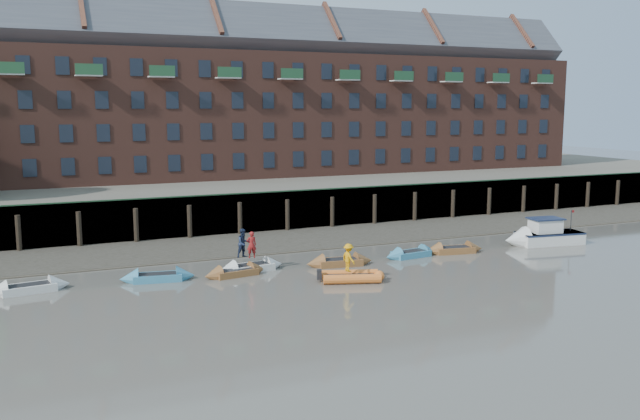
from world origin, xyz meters
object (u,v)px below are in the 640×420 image
person_rower_a (252,245)px  person_rib_crew (349,258)px  person_rower_b (243,243)px  rowboat_3 (251,268)px  motor_launch (538,236)px  rowboat_5 (411,254)px  rowboat_4 (340,262)px  rowboat_1 (158,277)px  rowboat_2 (236,272)px  rowboat_6 (454,250)px  rib_tender (354,276)px  rowboat_0 (29,288)px

person_rower_a → person_rib_crew: bearing=139.5°
person_rower_a → person_rower_b: (-0.41, 0.33, 0.07)m
rowboat_3 → motor_launch: size_ratio=0.71×
rowboat_5 → person_rower_a: person_rower_a is taller
rowboat_4 → rowboat_1: bearing=-176.3°
rowboat_4 → person_rib_crew: size_ratio=2.75×
person_rib_crew → rowboat_1: bearing=58.3°
rowboat_4 → person_rib_crew: 4.09m
rowboat_2 → person_rib_crew: person_rib_crew is taller
rowboat_6 → person_rower_a: person_rower_a is taller
rowboat_2 → rowboat_4: rowboat_4 is taller
rowboat_2 → rowboat_3: bearing=22.4°
person_rower_b → rowboat_1: bearing=168.1°
rowboat_6 → person_rib_crew: size_ratio=2.70×
rib_tender → person_rib_crew: person_rib_crew is taller
rowboat_2 → person_rower_b: size_ratio=2.31×
rib_tender → person_rower_b: 7.26m
rowboat_2 → rib_tender: 7.13m
rowboat_1 → person_rower_b: size_ratio=2.47×
rowboat_1 → rowboat_4: rowboat_4 is taller
rowboat_6 → person_rower_a: 14.59m
rowboat_2 → motor_launch: bearing=-9.1°
rowboat_3 → rowboat_6: size_ratio=1.02×
rowboat_6 → rowboat_3: bearing=-173.0°
rowboat_1 → person_rower_a: person_rower_a is taller
rowboat_0 → rowboat_2: (11.43, -0.98, -0.02)m
rowboat_0 → person_rower_b: person_rower_b is taller
rib_tender → person_rib_crew: (-0.29, 0.08, 1.13)m
rowboat_2 → rowboat_3: 1.39m
rowboat_0 → rowboat_2: size_ratio=1.08×
rib_tender → person_rib_crew: bearing=-178.4°
person_rower_a → rib_tender: bearing=140.7°
rowboat_4 → person_rower_a: 5.84m
person_rib_crew → rowboat_4: bearing=-25.5°
rowboat_6 → person_rib_crew: person_rib_crew is taller
rowboat_6 → rowboat_4: bearing=-169.0°
rowboat_6 → rib_tender: (-9.79, -4.11, 0.06)m
rowboat_6 → motor_launch: bearing=8.7°
rowboat_0 → person_rower_a: bearing=-9.7°
rowboat_2 → rowboat_6: (15.74, 0.18, 0.01)m
rowboat_5 → motor_launch: motor_launch is taller
rowboat_3 → rowboat_5: rowboat_3 is taller
rowboat_0 → rowboat_1: bearing=-11.1°
person_rower_b → person_rib_crew: person_rower_b is taller
rowboat_5 → rowboat_3: bearing=170.0°
person_rower_b → rowboat_2: bearing=-145.3°
rowboat_0 → rowboat_3: bearing=-9.4°
rowboat_3 → person_rib_crew: size_ratio=2.75×
person_rib_crew → rib_tender: bearing=-114.4°
rowboat_3 → person_rower_a: bearing=-64.7°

